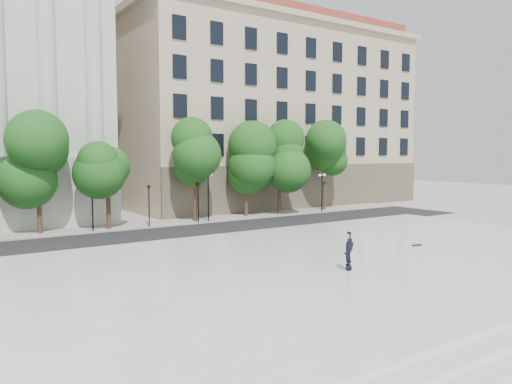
% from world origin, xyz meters
% --- Properties ---
extents(ground, '(160.00, 160.00, 0.00)m').
position_xyz_m(ground, '(0.00, 0.00, 0.00)').
color(ground, '#A7A49D').
rests_on(ground, ground).
extents(plaza, '(44.00, 22.00, 0.45)m').
position_xyz_m(plaza, '(0.00, 3.00, 0.23)').
color(plaza, white).
rests_on(plaza, ground).
extents(street, '(60.00, 8.00, 0.02)m').
position_xyz_m(street, '(0.00, 18.00, 0.01)').
color(street, black).
rests_on(street, ground).
extents(far_sidewalk, '(60.00, 4.00, 0.12)m').
position_xyz_m(far_sidewalk, '(0.00, 24.00, 0.06)').
color(far_sidewalk, '#AFACA2').
rests_on(far_sidewalk, ground).
extents(building_east, '(36.00, 26.15, 23.00)m').
position_xyz_m(building_east, '(20.00, 38.91, 11.14)').
color(building_east, '#B6AA8B').
rests_on(building_east, ground).
extents(traffic_light_west, '(0.90, 1.82, 4.22)m').
position_xyz_m(traffic_light_west, '(-0.72, 22.30, 3.72)').
color(traffic_light_west, black).
rests_on(traffic_light_west, ground).
extents(traffic_light_east, '(0.61, 1.96, 4.28)m').
position_xyz_m(traffic_light_east, '(3.91, 22.30, 3.77)').
color(traffic_light_east, black).
rests_on(traffic_light_east, ground).
extents(person_lying, '(1.77, 1.93, 0.52)m').
position_xyz_m(person_lying, '(0.81, 0.55, 0.71)').
color(person_lying, black).
rests_on(person_lying, plaza).
extents(skateboard, '(0.72, 0.28, 0.07)m').
position_xyz_m(skateboard, '(9.18, 2.91, 0.49)').
color(skateboard, black).
rests_on(skateboard, plaza).
extents(street_trees, '(46.06, 5.02, 7.88)m').
position_xyz_m(street_trees, '(-0.96, 23.49, 5.47)').
color(street_trees, '#382619').
rests_on(street_trees, ground).
extents(lamp_posts, '(36.66, 0.28, 4.48)m').
position_xyz_m(lamp_posts, '(0.42, 22.60, 2.90)').
color(lamp_posts, black).
rests_on(lamp_posts, ground).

